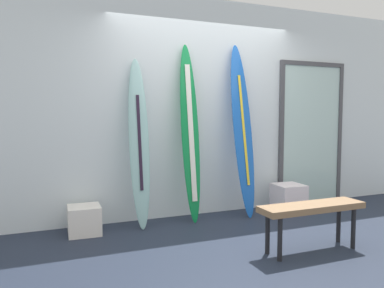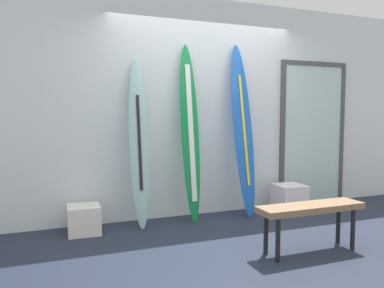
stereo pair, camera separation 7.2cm
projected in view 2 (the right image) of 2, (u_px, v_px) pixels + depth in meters
ground at (250, 243)px, 3.91m from camera, size 8.00×8.00×0.04m
wall_back at (201, 108)px, 5.00m from camera, size 7.20×0.20×2.80m
surfboard_seafoam at (139, 144)px, 4.38m from camera, size 0.25×0.43×1.98m
surfboard_emerald at (190, 132)px, 4.62m from camera, size 0.23×0.40×2.19m
surfboard_cobalt at (243, 131)px, 4.85m from camera, size 0.29×0.48×2.23m
display_block_left at (289, 199)px, 5.03m from camera, size 0.39×0.39×0.38m
display_block_center at (84, 219)px, 4.16m from camera, size 0.36×0.36×0.31m
glass_door at (313, 131)px, 5.54m from camera, size 1.12×0.06×2.08m
bench at (311, 211)px, 3.59m from camera, size 1.08×0.28×0.46m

